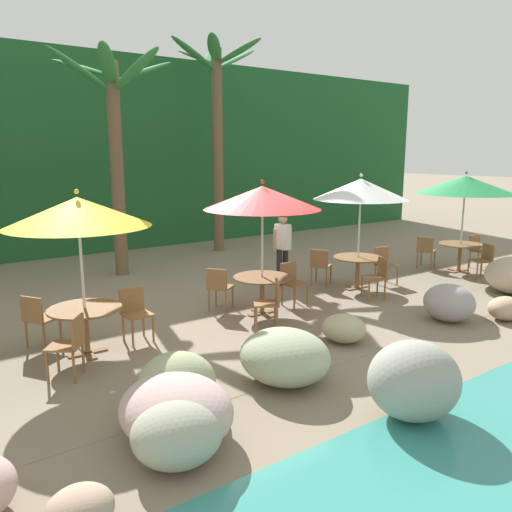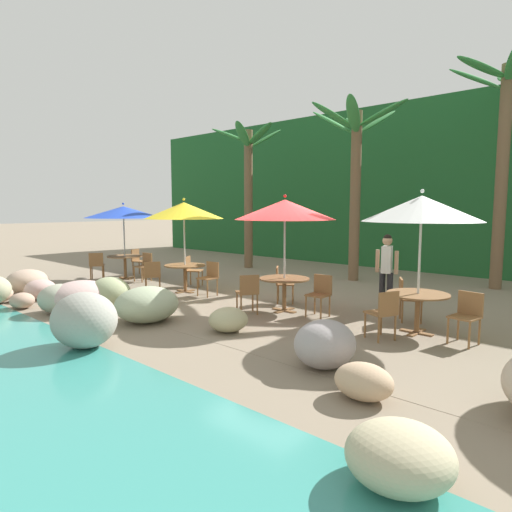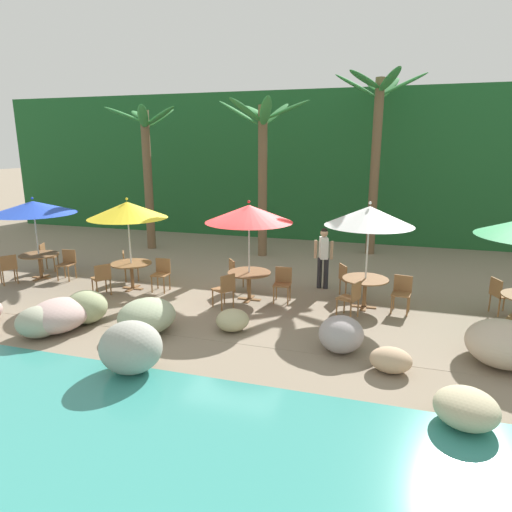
{
  "view_description": "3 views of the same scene",
  "coord_description": "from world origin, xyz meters",
  "px_view_note": "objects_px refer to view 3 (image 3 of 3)",
  "views": [
    {
      "loc": [
        -5.15,
        -7.62,
        3.03
      ],
      "look_at": [
        0.44,
        0.34,
        1.07
      ],
      "focal_mm": 35.79,
      "sensor_mm": 36.0,
      "label": 1
    },
    {
      "loc": [
        6.28,
        -7.5,
        2.29
      ],
      "look_at": [
        -0.48,
        -0.05,
        1.17
      ],
      "focal_mm": 30.95,
      "sensor_mm": 36.0,
      "label": 2
    },
    {
      "loc": [
        3.62,
        -10.38,
        3.85
      ],
      "look_at": [
        0.54,
        -0.12,
        1.2
      ],
      "focal_mm": 31.3,
      "sensor_mm": 36.0,
      "label": 3
    }
  ],
  "objects_px": {
    "chair_blue_seaward": "(68,262)",
    "waiter_in_white": "(323,254)",
    "palm_tree_third": "(377,136)",
    "chair_white_seaward": "(402,291)",
    "umbrella_yellow": "(127,210)",
    "chair_blue_left": "(8,267)",
    "chair_yellow_left": "(102,277)",
    "chair_green_inland": "(499,293)",
    "palm_tree_second": "(262,152)",
    "chair_red_seaward": "(283,282)",
    "dining_table_white": "(365,283)",
    "umbrella_blue": "(33,207)",
    "chair_white_left": "(352,297)",
    "dining_table_red": "(249,277)",
    "chair_yellow_seaward": "(162,272)",
    "palm_tree_nearest": "(147,158)",
    "chair_yellow_inland": "(128,264)",
    "chair_white_inland": "(346,278)",
    "dining_table_blue": "(39,258)",
    "umbrella_red": "(249,214)",
    "chair_red_left": "(225,288)",
    "umbrella_white": "(369,216)",
    "chair_blue_inland": "(47,255)",
    "chair_red_inland": "(236,272)",
    "dining_table_yellow": "(131,267)"
  },
  "relations": [
    {
      "from": "chair_yellow_inland",
      "to": "umbrella_red",
      "type": "xyz_separation_m",
      "value": [
        3.9,
        -0.59,
        1.71
      ]
    },
    {
      "from": "waiter_in_white",
      "to": "chair_white_left",
      "type": "bearing_deg",
      "value": -64.91
    },
    {
      "from": "chair_yellow_inland",
      "to": "chair_white_inland",
      "type": "relative_size",
      "value": 1.0
    },
    {
      "from": "palm_tree_second",
      "to": "waiter_in_white",
      "type": "height_order",
      "value": "palm_tree_second"
    },
    {
      "from": "dining_table_red",
      "to": "chair_green_inland",
      "type": "distance_m",
      "value": 5.93
    },
    {
      "from": "chair_yellow_seaward",
      "to": "palm_tree_third",
      "type": "relative_size",
      "value": 0.14
    },
    {
      "from": "chair_blue_seaward",
      "to": "chair_yellow_left",
      "type": "distance_m",
      "value": 2.17
    },
    {
      "from": "umbrella_blue",
      "to": "chair_blue_inland",
      "type": "xyz_separation_m",
      "value": [
        -0.41,
        0.75,
        -1.61
      ]
    },
    {
      "from": "chair_red_inland",
      "to": "umbrella_white",
      "type": "bearing_deg",
      "value": -5.92
    },
    {
      "from": "umbrella_blue",
      "to": "palm_tree_third",
      "type": "relative_size",
      "value": 0.39
    },
    {
      "from": "dining_table_blue",
      "to": "dining_table_red",
      "type": "height_order",
      "value": "same"
    },
    {
      "from": "dining_table_blue",
      "to": "chair_yellow_seaward",
      "type": "relative_size",
      "value": 1.26
    },
    {
      "from": "palm_tree_third",
      "to": "chair_green_inland",
      "type": "bearing_deg",
      "value": -59.58
    },
    {
      "from": "umbrella_yellow",
      "to": "chair_blue_left",
      "type": "bearing_deg",
      "value": -169.8
    },
    {
      "from": "chair_red_seaward",
      "to": "dining_table_white",
      "type": "height_order",
      "value": "chair_red_seaward"
    },
    {
      "from": "chair_red_left",
      "to": "palm_tree_second",
      "type": "bearing_deg",
      "value": 96.78
    },
    {
      "from": "chair_red_seaward",
      "to": "palm_tree_third",
      "type": "xyz_separation_m",
      "value": [
        1.86,
        5.97,
        3.66
      ]
    },
    {
      "from": "chair_white_inland",
      "to": "chair_green_inland",
      "type": "distance_m",
      "value": 3.54
    },
    {
      "from": "chair_yellow_seaward",
      "to": "chair_white_left",
      "type": "bearing_deg",
      "value": -6.82
    },
    {
      "from": "chair_yellow_left",
      "to": "palm_tree_third",
      "type": "distance_m",
      "value": 10.17
    },
    {
      "from": "chair_yellow_left",
      "to": "umbrella_red",
      "type": "bearing_deg",
      "value": 12.09
    },
    {
      "from": "umbrella_white",
      "to": "chair_white_inland",
      "type": "relative_size",
      "value": 2.99
    },
    {
      "from": "chair_blue_left",
      "to": "waiter_in_white",
      "type": "height_order",
      "value": "waiter_in_white"
    },
    {
      "from": "chair_yellow_left",
      "to": "umbrella_red",
      "type": "distance_m",
      "value": 4.23
    },
    {
      "from": "chair_yellow_left",
      "to": "chair_red_left",
      "type": "height_order",
      "value": "same"
    },
    {
      "from": "chair_blue_left",
      "to": "umbrella_blue",
      "type": "bearing_deg",
      "value": 61.9
    },
    {
      "from": "chair_blue_inland",
      "to": "palm_tree_second",
      "type": "height_order",
      "value": "palm_tree_second"
    },
    {
      "from": "dining_table_blue",
      "to": "chair_white_left",
      "type": "height_order",
      "value": "chair_white_left"
    },
    {
      "from": "chair_yellow_seaward",
      "to": "palm_tree_nearest",
      "type": "xyz_separation_m",
      "value": [
        -2.89,
        4.55,
        2.9
      ]
    },
    {
      "from": "chair_white_seaward",
      "to": "palm_tree_second",
      "type": "bearing_deg",
      "value": 136.58
    },
    {
      "from": "umbrella_red",
      "to": "umbrella_white",
      "type": "xyz_separation_m",
      "value": [
        2.86,
        0.27,
        0.03
      ]
    },
    {
      "from": "dining_table_red",
      "to": "umbrella_white",
      "type": "bearing_deg",
      "value": 5.41
    },
    {
      "from": "chair_yellow_seaward",
      "to": "umbrella_red",
      "type": "bearing_deg",
      "value": -1.5
    },
    {
      "from": "umbrella_white",
      "to": "chair_white_left",
      "type": "xyz_separation_m",
      "value": [
        -0.25,
        -0.82,
        -1.74
      ]
    },
    {
      "from": "chair_white_inland",
      "to": "chair_white_left",
      "type": "relative_size",
      "value": 1.0
    },
    {
      "from": "chair_red_left",
      "to": "waiter_in_white",
      "type": "bearing_deg",
      "value": 48.27
    },
    {
      "from": "chair_red_left",
      "to": "chair_white_seaward",
      "type": "height_order",
      "value": "same"
    },
    {
      "from": "chair_yellow_seaward",
      "to": "dining_table_blue",
      "type": "bearing_deg",
      "value": -179.66
    },
    {
      "from": "palm_tree_third",
      "to": "chair_white_seaward",
      "type": "bearing_deg",
      "value": -80.28
    },
    {
      "from": "chair_green_inland",
      "to": "palm_tree_second",
      "type": "height_order",
      "value": "palm_tree_second"
    },
    {
      "from": "chair_blue_left",
      "to": "dining_table_white",
      "type": "height_order",
      "value": "chair_blue_left"
    },
    {
      "from": "chair_yellow_seaward",
      "to": "chair_blue_inland",
      "type": "bearing_deg",
      "value": 170.69
    },
    {
      "from": "chair_blue_seaward",
      "to": "waiter_in_white",
      "type": "relative_size",
      "value": 0.51
    },
    {
      "from": "chair_yellow_seaward",
      "to": "chair_white_inland",
      "type": "height_order",
      "value": "same"
    },
    {
      "from": "umbrella_blue",
      "to": "chair_blue_left",
      "type": "relative_size",
      "value": 2.79
    },
    {
      "from": "umbrella_yellow",
      "to": "chair_white_inland",
      "type": "height_order",
      "value": "umbrella_yellow"
    },
    {
      "from": "dining_table_red",
      "to": "chair_green_inland",
      "type": "xyz_separation_m",
      "value": [
        5.88,
        0.7,
        -0.1
      ]
    },
    {
      "from": "dining_table_white",
      "to": "palm_tree_third",
      "type": "xyz_separation_m",
      "value": [
        -0.15,
        5.84,
        3.56
      ]
    },
    {
      "from": "dining_table_yellow",
      "to": "chair_red_seaward",
      "type": "bearing_deg",
      "value": 2.91
    },
    {
      "from": "dining_table_red",
      "to": "dining_table_white",
      "type": "distance_m",
      "value": 2.87
    }
  ]
}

